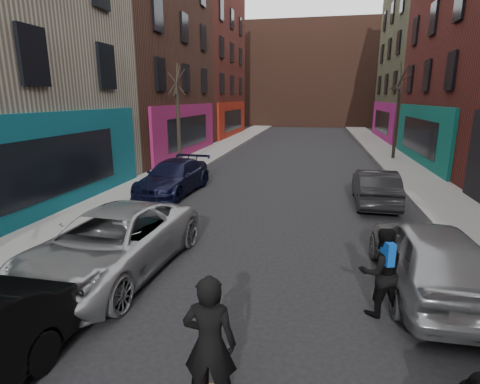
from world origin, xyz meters
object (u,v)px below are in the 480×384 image
at_px(tree_left_far, 178,108).
at_px(parked_right_end, 375,187).
at_px(parked_left_far, 111,243).
at_px(pedestrian, 381,272).
at_px(parked_left_end, 173,177).
at_px(tree_right_far, 398,104).
at_px(parked_right_far, 429,256).
at_px(skateboarder, 210,344).

relative_size(tree_left_far, parked_right_end, 1.60).
bearing_deg(parked_left_far, tree_left_far, 106.72).
xyz_separation_m(tree_left_far, pedestrian, (8.75, -13.00, -2.52)).
height_order(tree_left_far, parked_left_end, tree_left_far).
xyz_separation_m(parked_left_end, pedestrian, (7.15, -7.96, 0.17)).
height_order(parked_left_end, pedestrian, pedestrian).
bearing_deg(tree_right_far, parked_left_far, -116.99).
distance_m(tree_left_far, parked_right_far, 15.65).
bearing_deg(parked_left_far, skateboarder, -42.53).
relative_size(tree_right_far, parked_right_end, 1.67).
xyz_separation_m(tree_left_far, parked_left_end, (1.60, -5.05, -2.69)).
xyz_separation_m(parked_right_end, skateboarder, (-3.41, -10.67, 0.35)).
relative_size(tree_left_far, skateboarder, 3.54).
xyz_separation_m(tree_left_far, tree_right_far, (12.40, 6.00, 0.15)).
bearing_deg(parked_right_end, parked_left_end, 0.02).
bearing_deg(parked_right_end, tree_right_far, -102.47).
bearing_deg(tree_left_far, parked_left_end, -72.40).
bearing_deg(skateboarder, tree_right_far, -109.58).
distance_m(parked_right_far, skateboarder, 5.34).
height_order(tree_left_far, tree_right_far, tree_right_far).
bearing_deg(parked_right_end, parked_left_far, 48.20).
bearing_deg(parked_right_far, skateboarder, 47.48).
distance_m(parked_left_far, parked_right_far, 6.89).
bearing_deg(parked_left_end, tree_left_far, 111.24).
bearing_deg(tree_right_far, parked_right_far, -98.08).
distance_m(parked_left_far, pedestrian, 5.78).
relative_size(skateboarder, pedestrian, 1.08).
height_order(tree_left_far, skateboarder, tree_left_far).
bearing_deg(parked_left_end, parked_right_far, -35.90).
bearing_deg(parked_right_far, tree_right_far, -98.89).
relative_size(parked_left_far, pedestrian, 3.12).
height_order(parked_left_end, parked_right_end, parked_left_end).
bearing_deg(skateboarder, parked_right_end, -111.76).
xyz_separation_m(parked_left_end, parked_right_far, (8.26, -6.82, 0.09)).
height_order(tree_right_far, pedestrian, tree_right_far).
xyz_separation_m(tree_left_far, parked_right_end, (9.73, -5.18, -2.71)).
distance_m(tree_left_far, tree_right_far, 13.78).
distance_m(skateboarder, pedestrian, 3.75).
bearing_deg(parked_left_end, pedestrian, -44.42).
relative_size(tree_left_far, parked_left_end, 1.37).
bearing_deg(parked_left_end, parked_left_far, -75.66).
relative_size(parked_right_far, pedestrian, 2.67).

